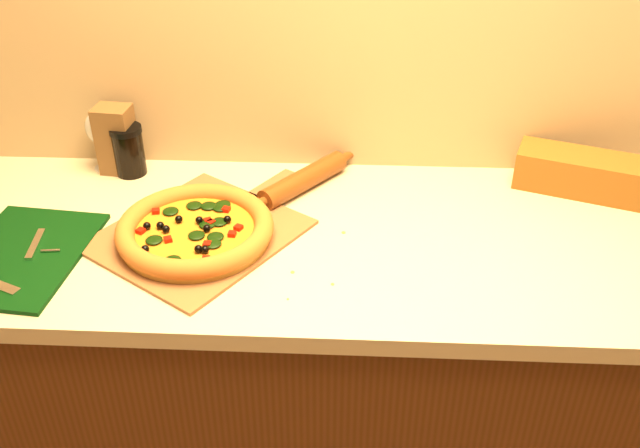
# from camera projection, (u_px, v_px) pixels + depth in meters

# --- Properties ---
(cabinet) EXTENTS (2.80, 0.65, 0.86)m
(cabinet) POSITION_uv_depth(u_px,v_px,m) (353.00, 384.00, 1.85)
(cabinet) COLOR #4B2910
(cabinet) RESTS_ON ground
(countertop) EXTENTS (2.84, 0.68, 0.04)m
(countertop) POSITION_uv_depth(u_px,v_px,m) (359.00, 242.00, 1.60)
(countertop) COLOR beige
(countertop) RESTS_ON cabinet
(pizza_peel) EXTENTS (0.53, 0.57, 0.01)m
(pizza_peel) POSITION_uv_depth(u_px,v_px,m) (203.00, 231.00, 1.59)
(pizza_peel) COLOR brown
(pizza_peel) RESTS_ON countertop
(pizza) EXTENTS (0.34, 0.34, 0.05)m
(pizza) POSITION_uv_depth(u_px,v_px,m) (195.00, 230.00, 1.55)
(pizza) COLOR #C27C30
(pizza) RESTS_ON pizza_peel
(cutting_board) EXTENTS (0.29, 0.37, 0.03)m
(cutting_board) POSITION_uv_depth(u_px,v_px,m) (20.00, 256.00, 1.51)
(cutting_board) COLOR black
(cutting_board) RESTS_ON countertop
(rolling_pin) EXTENTS (0.26, 0.31, 0.05)m
(rolling_pin) POSITION_uv_depth(u_px,v_px,m) (303.00, 180.00, 1.74)
(rolling_pin) COLOR #5E3010
(rolling_pin) RESTS_ON countertop
(bread_bag) EXTENTS (0.36, 0.22, 0.09)m
(bread_bag) POSITION_uv_depth(u_px,v_px,m) (590.00, 174.00, 1.72)
(bread_bag) COLOR brown
(bread_bag) RESTS_ON countertop
(wine_glass) EXTENTS (0.06, 0.06, 0.16)m
(wine_glass) POSITION_uv_depth(u_px,v_px,m) (99.00, 129.00, 1.78)
(wine_glass) COLOR silver
(wine_glass) RESTS_ON countertop
(paper_bag) EXTENTS (0.09, 0.08, 0.17)m
(paper_bag) POSITION_uv_depth(u_px,v_px,m) (116.00, 140.00, 1.79)
(paper_bag) COLOR brown
(paper_bag) RESTS_ON countertop
(dark_jar) EXTENTS (0.08, 0.08, 0.13)m
(dark_jar) POSITION_uv_depth(u_px,v_px,m) (129.00, 150.00, 1.79)
(dark_jar) COLOR black
(dark_jar) RESTS_ON countertop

